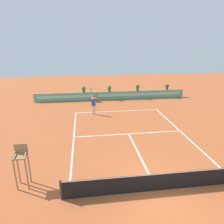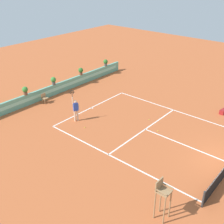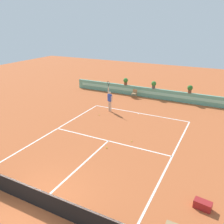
# 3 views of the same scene
# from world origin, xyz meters

# --- Properties ---
(ground_plane) EXTENTS (60.00, 60.00, 0.00)m
(ground_plane) POSITION_xyz_m (0.00, 6.00, 0.00)
(ground_plane) COLOR #B2562D
(court_lines) EXTENTS (8.32, 11.94, 0.01)m
(court_lines) POSITION_xyz_m (0.00, 6.72, 0.00)
(court_lines) COLOR white
(court_lines) RESTS_ON ground
(net) EXTENTS (8.92, 0.10, 1.00)m
(net) POSITION_xyz_m (0.00, 0.00, 0.51)
(net) COLOR #333333
(net) RESTS_ON ground
(back_wall_barrier) EXTENTS (18.00, 0.21, 1.00)m
(back_wall_barrier) POSITION_xyz_m (0.00, 16.39, 0.50)
(back_wall_barrier) COLOR #60A88E
(back_wall_barrier) RESTS_ON ground
(umpire_chair) EXTENTS (0.60, 0.60, 2.14)m
(umpire_chair) POSITION_xyz_m (-6.28, 1.26, 1.34)
(umpire_chair) COLOR #99754C
(umpire_chair) RESTS_ON ground
(ball_kid_chair) EXTENTS (0.44, 0.44, 0.85)m
(ball_kid_chair) POSITION_xyz_m (-1.93, 15.66, 0.48)
(ball_kid_chair) COLOR #99754C
(ball_kid_chair) RESTS_ON ground
(tennis_player) EXTENTS (0.56, 0.36, 2.58)m
(tennis_player) POSITION_xyz_m (-2.38, 11.18, 1.05)
(tennis_player) COLOR beige
(tennis_player) RESTS_ON ground
(tennis_ball_near_baseline) EXTENTS (0.07, 0.07, 0.07)m
(tennis_ball_near_baseline) POSITION_xyz_m (0.35, 5.54, 0.03)
(tennis_ball_near_baseline) COLOR #CCE033
(tennis_ball_near_baseline) RESTS_ON ground
(tennis_ball_mid_court) EXTENTS (0.07, 0.07, 0.07)m
(tennis_ball_mid_court) POSITION_xyz_m (-2.72, 9.93, 0.03)
(tennis_ball_mid_court) COLOR #CCE033
(tennis_ball_mid_court) RESTS_ON ground
(tennis_ball_by_sideline) EXTENTS (0.07, 0.07, 0.07)m
(tennis_ball_by_sideline) POSITION_xyz_m (1.38, 6.97, 0.03)
(tennis_ball_by_sideline) COLOR #CCE033
(tennis_ball_by_sideline) RESTS_ON ground
(potted_plant_left) EXTENTS (0.48, 0.48, 0.72)m
(potted_plant_left) POSITION_xyz_m (-3.24, 16.39, 1.41)
(potted_plant_left) COLOR brown
(potted_plant_left) RESTS_ON back_wall_barrier
(potted_plant_right) EXTENTS (0.48, 0.48, 0.72)m
(potted_plant_right) POSITION_xyz_m (3.21, 16.39, 1.41)
(potted_plant_right) COLOR brown
(potted_plant_right) RESTS_ON back_wall_barrier
(potted_plant_far_right) EXTENTS (0.48, 0.48, 0.72)m
(potted_plant_far_right) POSITION_xyz_m (6.92, 16.39, 1.41)
(potted_plant_far_right) COLOR #514C47
(potted_plant_far_right) RESTS_ON back_wall_barrier
(potted_plant_centre) EXTENTS (0.48, 0.48, 0.72)m
(potted_plant_centre) POSITION_xyz_m (-0.24, 16.39, 1.41)
(potted_plant_centre) COLOR #514C47
(potted_plant_centre) RESTS_ON back_wall_barrier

